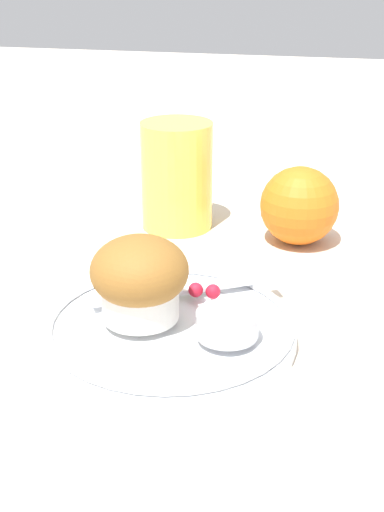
# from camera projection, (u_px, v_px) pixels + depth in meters

# --- Properties ---
(ground_plane) EXTENTS (3.00, 3.00, 0.00)m
(ground_plane) POSITION_uv_depth(u_px,v_px,m) (183.00, 347.00, 0.56)
(ground_plane) COLOR beige
(plate) EXTENTS (0.20, 0.20, 0.02)m
(plate) POSITION_uv_depth(u_px,v_px,m) (171.00, 330.00, 0.57)
(plate) COLOR white
(plate) RESTS_ON ground_plane
(muffin) EXTENTS (0.08, 0.08, 0.07)m
(muffin) POSITION_uv_depth(u_px,v_px,m) (140.00, 278.00, 0.55)
(muffin) COLOR silver
(muffin) RESTS_ON plate
(cream_ramekin) EXTENTS (0.05, 0.05, 0.02)m
(cream_ramekin) POSITION_uv_depth(u_px,v_px,m) (227.00, 323.00, 0.53)
(cream_ramekin) COLOR silver
(cream_ramekin) RESTS_ON plate
(berry_pair) EXTENTS (0.02, 0.01, 0.01)m
(berry_pair) POSITION_uv_depth(u_px,v_px,m) (206.00, 291.00, 0.59)
(berry_pair) COLOR #B7192D
(berry_pair) RESTS_ON plate
(butter_knife) EXTENTS (0.15, 0.10, 0.00)m
(butter_knife) POSITION_uv_depth(u_px,v_px,m) (188.00, 288.00, 0.61)
(butter_knife) COLOR silver
(butter_knife) RESTS_ON plate
(orange_fruit) EXTENTS (0.08, 0.08, 0.08)m
(orange_fruit) POSITION_uv_depth(u_px,v_px,m) (299.00, 206.00, 0.74)
(orange_fruit) COLOR orange
(orange_fruit) RESTS_ON ground_plane
(juice_glass) EXTENTS (0.08, 0.08, 0.12)m
(juice_glass) POSITION_uv_depth(u_px,v_px,m) (177.00, 176.00, 0.77)
(juice_glass) COLOR #EAD14C
(juice_glass) RESTS_ON ground_plane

